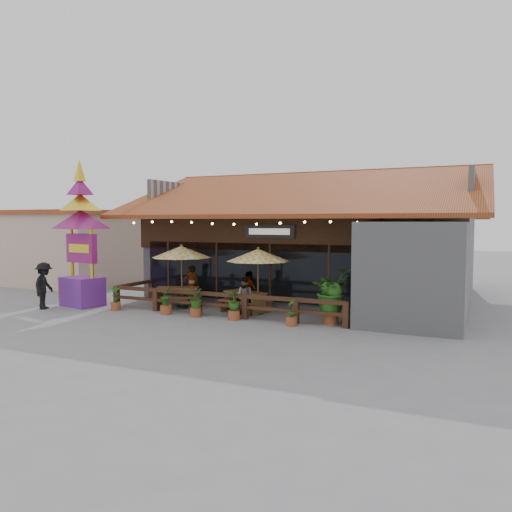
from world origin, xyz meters
The scene contains 19 objects.
ground centered at (0.00, 0.00, 0.00)m, with size 100.00×100.00×0.00m, color gray.
restaurant_building centered at (0.26, 6.61, 2.21)m, with size 15.50×14.73×6.09m.
patio_railing centered at (-2.25, -0.27, 0.61)m, with size 10.00×2.60×0.92m.
neighbor_building centered at (-15.00, 6.00, 2.14)m, with size 8.40×8.40×4.22m.
umbrella_left centered at (-3.99, 0.63, 2.33)m, with size 3.27×3.27×2.67m.
umbrella_right centered at (-0.47, 0.60, 2.29)m, with size 3.05×3.05×2.63m.
picnic_table_left centered at (-4.21, 0.62, 0.57)m, with size 2.21×2.08×0.84m.
picnic_table_right centered at (-1.10, 0.75, 0.56)m, with size 2.12×1.98×0.83m.
thai_sign_tower centered at (-8.10, -0.79, 3.53)m, with size 2.94×2.94×6.69m.
tropical_plant centered at (2.65, -0.07, 1.15)m, with size 1.77×1.86×2.01m.
diner_a centered at (-3.93, 1.30, 0.86)m, with size 0.63×0.41×1.73m, color #3A2112.
diner_b centered at (-0.79, 0.12, 0.73)m, with size 0.71×0.55×1.46m, color #3A2112.
diner_c centered at (-1.43, 1.74, 0.76)m, with size 0.90×0.37×1.53m, color #3A2112.
pedestrian centered at (-8.98, -2.02, 0.96)m, with size 1.25×0.72×1.93m, color black.
planter_a centered at (-6.09, -1.05, 0.41)m, with size 0.42×0.40×0.98m.
planter_b centered at (-3.71, -0.94, 0.49)m, with size 0.45×0.45×1.09m.
planter_c centered at (-2.40, -0.90, 0.59)m, with size 0.84×0.84×1.05m.
planter_d centered at (-0.79, -0.83, 0.51)m, with size 0.56×0.56×1.06m.
planter_e centered at (1.49, -0.94, 0.40)m, with size 0.39×0.41×0.95m.
Camera 1 is at (7.47, -16.94, 3.62)m, focal length 35.00 mm.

